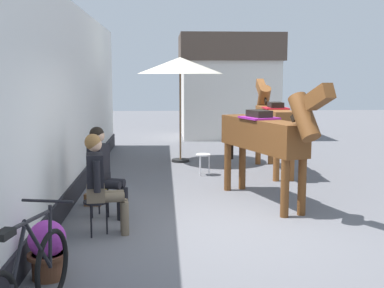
{
  "coord_description": "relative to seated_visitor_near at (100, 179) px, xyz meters",
  "views": [
    {
      "loc": [
        -0.85,
        -6.84,
        2.18
      ],
      "look_at": [
        -0.4,
        1.2,
        1.05
      ],
      "focal_mm": 46.97,
      "sensor_mm": 36.0,
      "label": 1
    }
  ],
  "objects": [
    {
      "name": "ground_plane",
      "position": [
        1.72,
        3.16,
        -0.78
      ],
      "size": [
        40.0,
        40.0,
        0.0
      ],
      "primitive_type": "plane",
      "color": "slate"
    },
    {
      "name": "pub_facade_wall",
      "position": [
        -0.83,
        1.66,
        0.76
      ],
      "size": [
        0.34,
        14.0,
        3.4
      ],
      "color": "white",
      "rests_on": "ground_plane"
    },
    {
      "name": "distant_cottage",
      "position": [
        3.12,
        10.66,
        1.02
      ],
      "size": [
        3.4,
        2.6,
        3.5
      ],
      "color": "silver",
      "rests_on": "ground_plane"
    },
    {
      "name": "seated_visitor_near",
      "position": [
        0.0,
        0.0,
        0.0
      ],
      "size": [
        0.61,
        0.49,
        1.39
      ],
      "color": "black",
      "rests_on": "ground_plane"
    },
    {
      "name": "seated_visitor_far",
      "position": [
        -0.07,
        0.87,
        0.0
      ],
      "size": [
        0.61,
        0.49,
        1.39
      ],
      "color": "gold",
      "rests_on": "ground_plane"
    },
    {
      "name": "saddled_horse_near",
      "position": [
        2.56,
        1.55,
        0.38
      ],
      "size": [
        1.25,
        2.87,
        2.06
      ],
      "color": "brown",
      "rests_on": "ground_plane"
    },
    {
      "name": "saddled_horse_far",
      "position": [
        3.3,
        4.39,
        0.38
      ],
      "size": [
        0.5,
        3.0,
        2.06
      ],
      "color": "brown",
      "rests_on": "ground_plane"
    },
    {
      "name": "flower_planter_near",
      "position": [
        -0.39,
        -1.46,
        -0.44
      ],
      "size": [
        0.43,
        0.43,
        0.64
      ],
      "color": "brown",
      "rests_on": "ground_plane"
    },
    {
      "name": "leaning_bicycle",
      "position": [
        -0.32,
        -2.53,
        -0.38
      ],
      "size": [
        0.53,
        1.74,
        1.02
      ],
      "color": "black",
      "rests_on": "ground_plane"
    },
    {
      "name": "cafe_parasol",
      "position": [
        1.27,
        5.7,
        1.59
      ],
      "size": [
        2.1,
        2.1,
        2.58
      ],
      "color": "black",
      "rests_on": "ground_plane"
    },
    {
      "name": "spare_stool_white",
      "position": [
        1.7,
        3.99,
        -0.38
      ],
      "size": [
        0.32,
        0.32,
        0.46
      ],
      "color": "white",
      "rests_on": "ground_plane"
    },
    {
      "name": "satchel_bag",
      "position": [
        -0.33,
        1.54,
        -0.68
      ],
      "size": [
        0.29,
        0.14,
        0.2
      ],
      "primitive_type": "cube",
      "rotation": [
        0.0,
        0.0,
        6.22
      ],
      "color": "brown",
      "rests_on": "ground_plane"
    }
  ]
}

